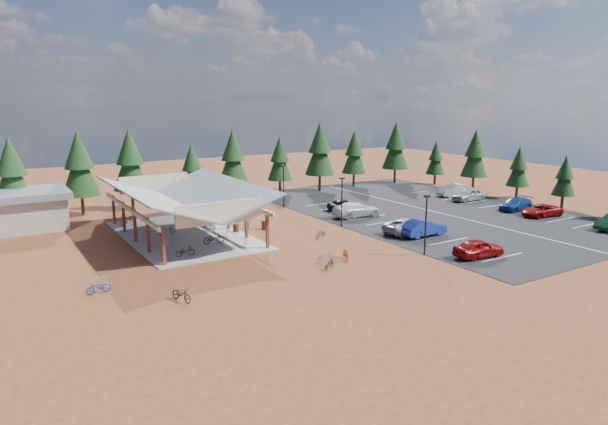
{
  "coord_description": "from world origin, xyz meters",
  "views": [
    {
      "loc": [
        -26.75,
        -42.03,
        13.05
      ],
      "look_at": [
        0.23,
        1.61,
        2.11
      ],
      "focal_mm": 32.0,
      "sensor_mm": 36.0,
      "label": 1
    }
  ],
  "objects_px": {
    "bike_pavilion": "(183,197)",
    "bike_15": "(236,223)",
    "car_8": "(468,195)",
    "bike_3": "(127,221)",
    "car_4": "(344,205)",
    "bike_8": "(182,294)",
    "bike_16": "(321,234)",
    "bike_9": "(100,283)",
    "car_1": "(423,228)",
    "bike_14": "(248,224)",
    "car_2": "(408,226)",
    "bike_12": "(329,263)",
    "bike_6": "(207,225)",
    "car_3": "(356,210)",
    "bike_13": "(327,257)",
    "lamp_post_0": "(426,221)",
    "bike_0": "(185,251)",
    "car_9": "(454,190)",
    "bike_11": "(346,254)",
    "bike_1": "(166,242)",
    "car_6": "(542,210)",
    "car_0": "(479,248)",
    "lamp_post_2": "(284,183)",
    "bike_5": "(209,229)",
    "car_7": "(516,204)",
    "bike_2": "(166,230)",
    "bike_7": "(187,219)",
    "lamp_post_1": "(342,198)",
    "trash_bin_1": "(264,225)",
    "outbuilding": "(10,211)",
    "bike_10": "(98,287)",
    "trash_bin_0": "(236,228)"
  },
  "relations": [
    {
      "from": "bike_pavilion",
      "to": "bike_15",
      "type": "relative_size",
      "value": 12.83
    },
    {
      "from": "bike_15",
      "to": "car_8",
      "type": "xyz_separation_m",
      "value": [
        31.25,
        -2.71,
        0.39
      ]
    },
    {
      "from": "bike_3",
      "to": "car_4",
      "type": "distance_m",
      "value": 24.21
    },
    {
      "from": "bike_8",
      "to": "bike_16",
      "type": "bearing_deg",
      "value": 10.01
    },
    {
      "from": "bike_9",
      "to": "car_1",
      "type": "distance_m",
      "value": 29.45
    },
    {
      "from": "bike_14",
      "to": "car_2",
      "type": "height_order",
      "value": "car_2"
    },
    {
      "from": "bike_12",
      "to": "car_8",
      "type": "bearing_deg",
      "value": -100.26
    },
    {
      "from": "bike_6",
      "to": "car_3",
      "type": "bearing_deg",
      "value": -113.51
    },
    {
      "from": "bike_13",
      "to": "lamp_post_0",
      "type": "bearing_deg",
      "value": 86.85
    },
    {
      "from": "lamp_post_0",
      "to": "bike_0",
      "type": "bearing_deg",
      "value": 150.05
    },
    {
      "from": "bike_14",
      "to": "car_9",
      "type": "bearing_deg",
      "value": 27.11
    },
    {
      "from": "car_1",
      "to": "bike_14",
      "type": "bearing_deg",
      "value": 46.18
    },
    {
      "from": "bike_3",
      "to": "bike_6",
      "type": "distance_m",
      "value": 8.74
    },
    {
      "from": "bike_pavilion",
      "to": "bike_11",
      "type": "height_order",
      "value": "bike_pavilion"
    },
    {
      "from": "bike_3",
      "to": "car_4",
      "type": "bearing_deg",
      "value": -108.1
    },
    {
      "from": "bike_pavilion",
      "to": "bike_11",
      "type": "distance_m",
      "value": 17.28
    },
    {
      "from": "bike_1",
      "to": "car_6",
      "type": "height_order",
      "value": "car_6"
    },
    {
      "from": "bike_pavilion",
      "to": "car_0",
      "type": "height_order",
      "value": "bike_pavilion"
    },
    {
      "from": "lamp_post_2",
      "to": "car_3",
      "type": "height_order",
      "value": "lamp_post_2"
    },
    {
      "from": "bike_pavilion",
      "to": "bike_5",
      "type": "height_order",
      "value": "bike_pavilion"
    },
    {
      "from": "bike_0",
      "to": "bike_6",
      "type": "bearing_deg",
      "value": -31.72
    },
    {
      "from": "bike_5",
      "to": "car_7",
      "type": "xyz_separation_m",
      "value": [
        35.01,
        -8.3,
        0.2
      ]
    },
    {
      "from": "bike_2",
      "to": "bike_7",
      "type": "height_order",
      "value": "bike_7"
    },
    {
      "from": "bike_13",
      "to": "bike_9",
      "type": "bearing_deg",
      "value": -87.34
    },
    {
      "from": "bike_pavilion",
      "to": "car_2",
      "type": "bearing_deg",
      "value": -29.62
    },
    {
      "from": "bike_7",
      "to": "bike_11",
      "type": "height_order",
      "value": "bike_7"
    },
    {
      "from": "bike_1",
      "to": "car_3",
      "type": "height_order",
      "value": "car_3"
    },
    {
      "from": "lamp_post_1",
      "to": "bike_11",
      "type": "distance_m",
      "value": 11.91
    },
    {
      "from": "bike_5",
      "to": "car_6",
      "type": "xyz_separation_m",
      "value": [
        34.53,
        -12.06,
        0.15
      ]
    },
    {
      "from": "trash_bin_1",
      "to": "car_4",
      "type": "relative_size",
      "value": 0.23
    },
    {
      "from": "outbuilding",
      "to": "bike_6",
      "type": "bearing_deg",
      "value": -31.94
    },
    {
      "from": "bike_10",
      "to": "lamp_post_2",
      "type": "bearing_deg",
      "value": 120.94
    },
    {
      "from": "trash_bin_1",
      "to": "bike_11",
      "type": "relative_size",
      "value": 0.54
    },
    {
      "from": "trash_bin_0",
      "to": "bike_11",
      "type": "relative_size",
      "value": 0.54
    },
    {
      "from": "car_7",
      "to": "car_8",
      "type": "bearing_deg",
      "value": 173.56
    },
    {
      "from": "trash_bin_1",
      "to": "bike_8",
      "type": "height_order",
      "value": "bike_8"
    },
    {
      "from": "outbuilding",
      "to": "bike_12",
      "type": "bearing_deg",
      "value": -53.32
    },
    {
      "from": "bike_14",
      "to": "car_8",
      "type": "bearing_deg",
      "value": 20.77
    },
    {
      "from": "bike_11",
      "to": "car_1",
      "type": "bearing_deg",
      "value": 33.63
    },
    {
      "from": "bike_2",
      "to": "car_9",
      "type": "distance_m",
      "value": 39.55
    },
    {
      "from": "bike_12",
      "to": "bike_7",
      "type": "bearing_deg",
      "value": -22.17
    },
    {
      "from": "lamp_post_0",
      "to": "bike_0",
      "type": "xyz_separation_m",
      "value": [
        -17.4,
        10.02,
        -2.45
      ]
    },
    {
      "from": "bike_10",
      "to": "lamp_post_1",
      "type": "bearing_deg",
      "value": 99.56
    },
    {
      "from": "trash_bin_0",
      "to": "trash_bin_1",
      "type": "height_order",
      "value": "same"
    },
    {
      "from": "outbuilding",
      "to": "lamp_post_0",
      "type": "relative_size",
      "value": 2.14
    },
    {
      "from": "bike_6",
      "to": "bike_13",
      "type": "bearing_deg",
      "value": -178.98
    },
    {
      "from": "bike_3",
      "to": "bike_9",
      "type": "xyz_separation_m",
      "value": [
        -6.36,
        -18.15,
        -0.06
      ]
    },
    {
      "from": "bike_11",
      "to": "car_3",
      "type": "height_order",
      "value": "car_3"
    },
    {
      "from": "bike_2",
      "to": "car_2",
      "type": "relative_size",
      "value": 0.3
    },
    {
      "from": "bike_pavilion",
      "to": "car_6",
      "type": "xyz_separation_m",
      "value": [
        36.79,
        -12.8,
        -3.12
      ]
    }
  ]
}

